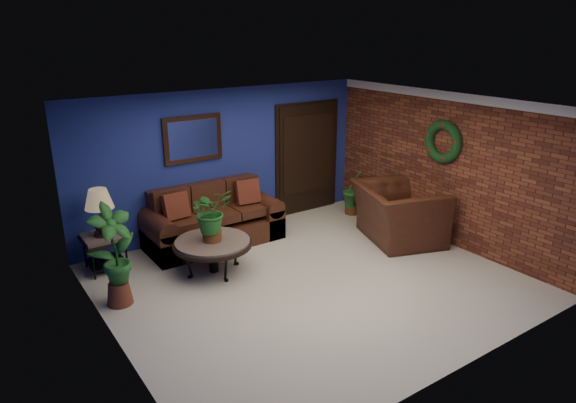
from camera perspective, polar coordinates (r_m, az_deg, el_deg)
floor at (r=7.47m, az=2.52°, el=-8.82°), size 5.50×5.50×0.00m
wall_back at (r=9.02m, az=-6.97°, el=4.48°), size 5.50×0.04×2.50m
wall_left at (r=5.85m, az=-19.45°, el=-4.57°), size 0.04×5.00×2.50m
wall_right_brick at (r=8.85m, az=17.06°, el=3.51°), size 0.04×5.00×2.50m
ceiling at (r=6.69m, az=2.83°, el=10.51°), size 5.50×5.00×0.02m
crown_molding at (r=8.61m, az=17.69°, el=11.07°), size 0.03×5.00×0.14m
wall_mirror at (r=8.62m, az=-10.52°, el=6.85°), size 1.02×0.06×0.77m
closet_door at (r=9.94m, az=2.13°, el=4.78°), size 1.44×0.06×2.18m
wreath at (r=8.73m, az=16.83°, el=6.38°), size 0.16×0.72×0.72m
sofa at (r=8.72m, az=-8.46°, el=-2.45°), size 2.24×0.97×1.01m
coffee_table at (r=7.64m, az=-8.38°, el=-4.70°), size 1.16×1.16×0.50m
end_table at (r=8.11m, az=-19.76°, el=-4.40°), size 0.60×0.60×0.55m
table_lamp at (r=7.91m, az=-20.21°, el=-0.55°), size 0.41×0.41×0.69m
side_chair at (r=9.05m, az=-3.92°, el=-0.24°), size 0.42×0.42×0.91m
armchair at (r=8.89m, az=12.14°, el=-1.29°), size 1.66×1.78×0.94m
coffee_plant at (r=7.46m, az=-8.56°, el=-1.22°), size 0.61×0.53×0.79m
floor_plant at (r=9.97m, az=7.17°, el=1.12°), size 0.45×0.39×0.87m
tall_plant at (r=6.94m, az=-18.72°, el=-5.33°), size 0.70×0.57×1.39m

